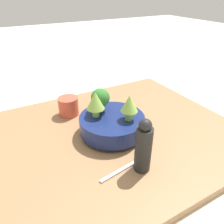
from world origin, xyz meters
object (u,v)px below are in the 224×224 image
bowl (112,124)px  cup (68,106)px  fork (126,167)px  pepper_mill (143,147)px

bowl → cup: cup is taller
cup → fork: size_ratio=0.45×
pepper_mill → bowl: bearing=86.9°
bowl → pepper_mill: 0.21m
cup → fork: bearing=-84.2°
cup → pepper_mill: bearing=-78.9°
cup → fork: 0.40m
pepper_mill → fork: bearing=150.6°
bowl → pepper_mill: size_ratio=1.36×
fork → pepper_mill: bearing=-29.4°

